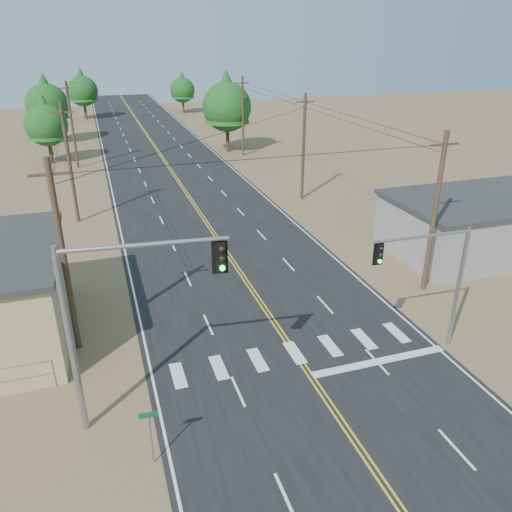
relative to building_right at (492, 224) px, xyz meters
name	(u,v)px	position (x,y,z in m)	size (l,w,h in m)	color
ground	(376,472)	(-19.00, -16.00, -2.00)	(220.00, 220.00, 0.00)	olive
road	(202,216)	(-19.00, 14.00, -1.99)	(15.00, 200.00, 0.02)	black
building_right	(492,224)	(0.00, 0.00, 0.00)	(15.00, 8.00, 4.00)	gray
utility_pole_left_near	(64,258)	(-29.50, -4.00, 3.12)	(1.80, 0.30, 10.00)	#4C3826
utility_pole_left_mid	(70,163)	(-29.50, 16.00, 3.12)	(1.80, 0.30, 10.00)	#4C3826
utility_pole_left_far	(72,125)	(-29.50, 36.00, 3.12)	(1.80, 0.30, 10.00)	#4C3826
utility_pole_right_near	(435,213)	(-8.50, -4.00, 3.12)	(1.80, 0.30, 10.00)	#4C3826
utility_pole_right_mid	(303,147)	(-8.50, 16.00, 3.12)	(1.80, 0.30, 10.00)	#4C3826
utility_pole_right_far	(243,116)	(-8.50, 36.00, 3.12)	(1.80, 0.30, 10.00)	#4C3826
signal_mast_left	(115,308)	(-27.47, -10.42, 3.51)	(6.28, 1.05, 8.20)	gray
signal_mast_right	(437,272)	(-12.45, -9.71, 2.42)	(5.12, 0.39, 6.57)	gray
street_sign	(150,429)	(-26.80, -12.93, -0.38)	(0.72, 0.07, 2.42)	gray
tree_left_near	(46,121)	(-32.58, 39.48, 3.18)	(5.08, 5.08, 8.47)	#3F2D1E
tree_left_mid	(46,100)	(-33.00, 52.66, 4.10)	(5.98, 5.98, 9.97)	#3F2D1E
tree_left_far	(82,88)	(-28.00, 74.84, 3.64)	(5.54, 5.54, 9.23)	#3F2D1E
tree_right_near	(227,102)	(-9.83, 38.92, 4.62)	(6.49, 6.49, 10.82)	#3F2D1E
tree_right_mid	(222,100)	(-5.30, 58.97, 2.49)	(4.40, 4.40, 7.34)	#3F2D1E
tree_right_far	(182,87)	(-8.96, 76.62, 3.00)	(4.91, 4.91, 8.18)	#3F2D1E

